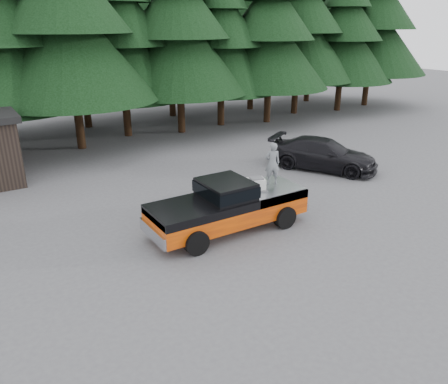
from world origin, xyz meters
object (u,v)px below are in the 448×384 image
parked_car (323,154)px  air_compressor (256,185)px  man_on_bed (272,163)px  pickup_truck (228,213)px

parked_car → air_compressor: bearing=176.5°
man_on_bed → parked_car: man_on_bed is taller
pickup_truck → air_compressor: bearing=-2.8°
parked_car → pickup_truck: bearing=172.7°
air_compressor → pickup_truck: bearing=-165.7°
air_compressor → parked_car: bearing=43.9°
man_on_bed → parked_car: 6.79m
pickup_truck → parked_car: parked_car is taller
pickup_truck → man_on_bed: bearing=5.6°
pickup_truck → man_on_bed: size_ratio=3.74×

